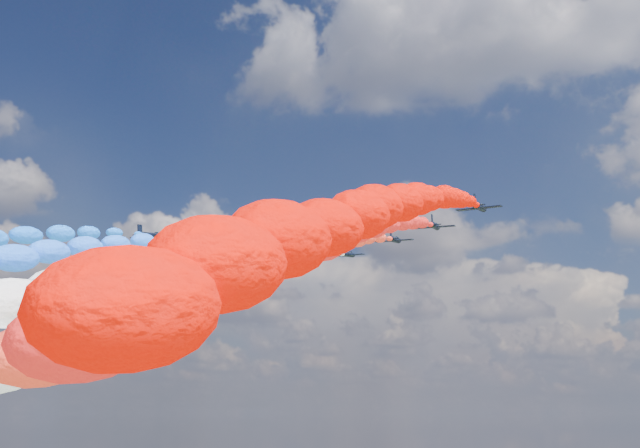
% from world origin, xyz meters
% --- Properties ---
extents(jet_0, '(8.33, 11.05, 3.92)m').
position_xyz_m(jet_0, '(-32.43, -6.44, 101.05)').
color(jet_0, black).
extents(jet_1, '(8.46, 11.14, 3.92)m').
position_xyz_m(jet_1, '(-22.99, 3.52, 101.05)').
color(jet_1, black).
extents(trail_1, '(5.71, 103.16, 35.65)m').
position_xyz_m(trail_1, '(-22.99, -49.55, 85.39)').
color(trail_1, '#256BFF').
extents(jet_2, '(8.30, 11.02, 3.92)m').
position_xyz_m(jet_2, '(-12.43, 16.41, 101.05)').
color(jet_2, black).
extents(trail_2, '(5.71, 103.16, 35.65)m').
position_xyz_m(trail_2, '(-12.43, -36.66, 85.39)').
color(trail_2, '#3058FF').
extents(jet_3, '(7.88, 10.73, 3.92)m').
position_xyz_m(jet_3, '(-0.58, 9.56, 101.05)').
color(jet_3, black).
extents(trail_3, '(5.71, 103.16, 35.65)m').
position_xyz_m(trail_3, '(-0.58, -43.52, 85.39)').
color(trail_3, white).
extents(jet_4, '(7.89, 10.73, 3.92)m').
position_xyz_m(jet_4, '(-0.96, 24.81, 101.05)').
color(jet_4, black).
extents(trail_4, '(5.71, 103.16, 35.65)m').
position_xyz_m(trail_4, '(-0.96, -28.26, 85.39)').
color(trail_4, white).
extents(jet_5, '(8.11, 10.89, 3.92)m').
position_xyz_m(jet_5, '(12.66, 14.34, 101.05)').
color(jet_5, black).
extents(trail_5, '(5.71, 103.16, 35.65)m').
position_xyz_m(trail_5, '(12.66, -38.73, 85.39)').
color(trail_5, '#F83521').
extents(jet_6, '(8.48, 11.15, 3.92)m').
position_xyz_m(jet_6, '(22.76, 5.78, 101.05)').
color(jet_6, black).
extents(trail_6, '(5.71, 103.16, 35.65)m').
position_xyz_m(trail_6, '(22.76, -47.29, 85.39)').
color(trail_6, red).
extents(jet_7, '(8.34, 11.05, 3.92)m').
position_xyz_m(jet_7, '(32.81, -4.81, 101.05)').
color(jet_7, black).
extents(trail_7, '(5.71, 103.16, 35.65)m').
position_xyz_m(trail_7, '(32.81, -57.89, 85.39)').
color(trail_7, '#E60B01').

